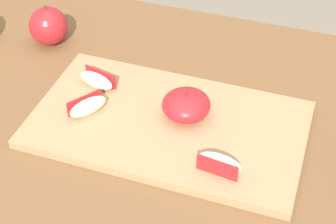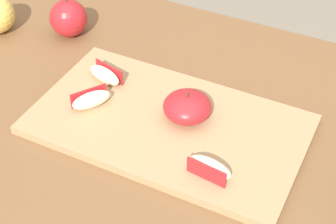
{
  "view_description": "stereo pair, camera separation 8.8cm",
  "coord_description": "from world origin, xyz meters",
  "px_view_note": "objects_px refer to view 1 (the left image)",
  "views": [
    {
      "loc": [
        0.23,
        -0.62,
        1.37
      ],
      "look_at": [
        0.01,
        0.01,
        0.79
      ],
      "focal_mm": 57.85,
      "sensor_mm": 36.0,
      "label": 1
    },
    {
      "loc": [
        0.31,
        -0.59,
        1.37
      ],
      "look_at": [
        0.01,
        0.01,
        0.79
      ],
      "focal_mm": 57.85,
      "sensor_mm": 36.0,
      "label": 2
    }
  ],
  "objects_px": {
    "whole_apple_crimson": "(48,26)",
    "apple_wedge_front": "(88,106)",
    "apple_wedge_near_knife": "(220,163)",
    "apple_half_skin_up": "(186,105)",
    "apple_wedge_left": "(97,80)",
    "cutting_board": "(168,124)"
  },
  "relations": [
    {
      "from": "apple_half_skin_up",
      "to": "apple_wedge_front",
      "type": "relative_size",
      "value": 1.17
    },
    {
      "from": "apple_half_skin_up",
      "to": "apple_wedge_front",
      "type": "xyz_separation_m",
      "value": [
        -0.16,
        -0.05,
        -0.01
      ]
    },
    {
      "from": "apple_half_skin_up",
      "to": "whole_apple_crimson",
      "type": "height_order",
      "value": "whole_apple_crimson"
    },
    {
      "from": "apple_half_skin_up",
      "to": "apple_wedge_near_knife",
      "type": "height_order",
      "value": "apple_half_skin_up"
    },
    {
      "from": "cutting_board",
      "to": "apple_wedge_near_knife",
      "type": "bearing_deg",
      "value": -35.96
    },
    {
      "from": "apple_wedge_left",
      "to": "apple_wedge_front",
      "type": "distance_m",
      "value": 0.07
    },
    {
      "from": "apple_wedge_front",
      "to": "apple_wedge_near_knife",
      "type": "distance_m",
      "value": 0.25
    },
    {
      "from": "apple_wedge_front",
      "to": "whole_apple_crimson",
      "type": "xyz_separation_m",
      "value": [
        -0.17,
        0.19,
        0.01
      ]
    },
    {
      "from": "apple_wedge_near_knife",
      "to": "whole_apple_crimson",
      "type": "height_order",
      "value": "whole_apple_crimson"
    },
    {
      "from": "apple_wedge_left",
      "to": "whole_apple_crimson",
      "type": "relative_size",
      "value": 0.85
    },
    {
      "from": "cutting_board",
      "to": "whole_apple_crimson",
      "type": "height_order",
      "value": "whole_apple_crimson"
    },
    {
      "from": "whole_apple_crimson",
      "to": "apple_wedge_front",
      "type": "bearing_deg",
      "value": -47.31
    },
    {
      "from": "apple_wedge_front",
      "to": "whole_apple_crimson",
      "type": "bearing_deg",
      "value": 132.69
    },
    {
      "from": "apple_wedge_near_knife",
      "to": "whole_apple_crimson",
      "type": "distance_m",
      "value": 0.48
    },
    {
      "from": "apple_half_skin_up",
      "to": "apple_wedge_left",
      "type": "distance_m",
      "value": 0.17
    },
    {
      "from": "apple_half_skin_up",
      "to": "apple_wedge_left",
      "type": "bearing_deg",
      "value": 172.99
    },
    {
      "from": "apple_wedge_left",
      "to": "whole_apple_crimson",
      "type": "distance_m",
      "value": 0.2
    },
    {
      "from": "cutting_board",
      "to": "apple_wedge_front",
      "type": "relative_size",
      "value": 6.53
    },
    {
      "from": "whole_apple_crimson",
      "to": "apple_wedge_left",
      "type": "bearing_deg",
      "value": -36.93
    },
    {
      "from": "apple_wedge_front",
      "to": "cutting_board",
      "type": "bearing_deg",
      "value": 10.42
    },
    {
      "from": "apple_wedge_front",
      "to": "whole_apple_crimson",
      "type": "height_order",
      "value": "whole_apple_crimson"
    },
    {
      "from": "apple_wedge_left",
      "to": "cutting_board",
      "type": "bearing_deg",
      "value": -16.82
    }
  ]
}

